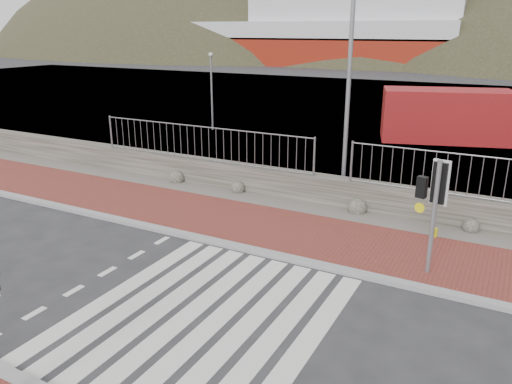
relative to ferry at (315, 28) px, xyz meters
The scene contains 13 objects.
ground 72.44m from the ferry, 70.05° to the right, with size 220.00×220.00×0.00m, color #28282B.
sidewalk_far 68.23m from the ferry, 68.75° to the right, with size 40.00×3.00×0.08m, color maroon.
kerb_far 69.63m from the ferry, 69.20° to the right, with size 40.00×0.25×0.12m, color gray.
zebra_crossing 72.43m from the ferry, 70.05° to the right, with size 4.62×5.60×0.01m.
gravel_strip 66.38m from the ferry, 68.13° to the right, with size 40.00×1.50×0.06m, color #59544C.
stone_wall 65.61m from the ferry, 67.86° to the right, with size 40.00×0.60×0.90m, color #403C35.
railing 65.66m from the ferry, 67.91° to the right, with size 18.07×0.07×1.22m.
quay 47.29m from the ferry, 58.36° to the right, with size 120.00×40.00×0.50m, color #4C4C4F.
water 25.72m from the ferry, 11.47° to the right, with size 220.00×50.00×0.05m, color #3F4C54.
ferry is the anchor object (origin of this frame).
traffic_signal_far 70.09m from the ferry, 66.30° to the right, with size 0.66×0.34×2.70m.
streetlight 64.74m from the ferry, 67.42° to the right, with size 1.63×0.57×7.80m.
shipping_container 55.71m from the ferry, 61.75° to the right, with size 6.01×2.50×2.50m, color maroon.
Camera 1 is at (4.86, -7.02, 5.34)m, focal length 35.00 mm.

